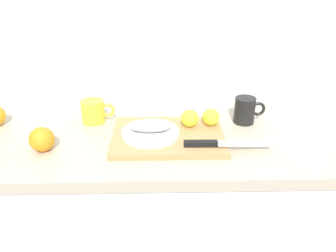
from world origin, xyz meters
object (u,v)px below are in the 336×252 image
(fish_fillet, at_px, (150,126))
(lemon_0, at_px, (211,117))
(coffee_mug_1, at_px, (94,111))
(cutting_board, at_px, (168,136))
(white_plate, at_px, (151,133))
(coffee_mug_0, at_px, (245,110))
(chef_knife, at_px, (217,144))

(fish_fillet, height_order, lemon_0, lemon_0)
(lemon_0, distance_m, coffee_mug_1, 0.45)
(cutting_board, xyz_separation_m, white_plate, (-0.06, -0.01, 0.02))
(white_plate, xyz_separation_m, coffee_mug_1, (-0.22, 0.15, 0.02))
(cutting_board, bearing_deg, white_plate, -173.05)
(cutting_board, distance_m, coffee_mug_0, 0.33)
(fish_fillet, bearing_deg, chef_knife, -20.87)
(white_plate, bearing_deg, coffee_mug_1, 145.04)
(cutting_board, bearing_deg, coffee_mug_1, 152.40)
(coffee_mug_0, relative_size, coffee_mug_1, 0.93)
(lemon_0, bearing_deg, fish_fillet, -161.34)
(lemon_0, bearing_deg, cutting_board, -157.19)
(chef_knife, distance_m, coffee_mug_1, 0.50)
(white_plate, xyz_separation_m, coffee_mug_0, (0.36, 0.14, 0.02))
(white_plate, distance_m, lemon_0, 0.23)
(cutting_board, height_order, lemon_0, lemon_0)
(white_plate, height_order, lemon_0, lemon_0)
(fish_fillet, distance_m, coffee_mug_0, 0.38)
(coffee_mug_0, bearing_deg, cutting_board, -156.63)
(cutting_board, bearing_deg, fish_fillet, -173.05)
(fish_fillet, bearing_deg, coffee_mug_0, 20.80)
(cutting_board, relative_size, lemon_0, 6.20)
(white_plate, bearing_deg, coffee_mug_0, 20.80)
(cutting_board, height_order, white_plate, white_plate)
(fish_fillet, distance_m, coffee_mug_1, 0.27)
(cutting_board, distance_m, fish_fillet, 0.07)
(coffee_mug_0, bearing_deg, fish_fillet, -159.20)
(fish_fillet, bearing_deg, cutting_board, 6.95)
(lemon_0, bearing_deg, white_plate, -161.34)
(lemon_0, xyz_separation_m, coffee_mug_0, (0.14, 0.06, -0.00))
(fish_fillet, relative_size, coffee_mug_1, 1.18)
(fish_fillet, bearing_deg, white_plate, 135.00)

